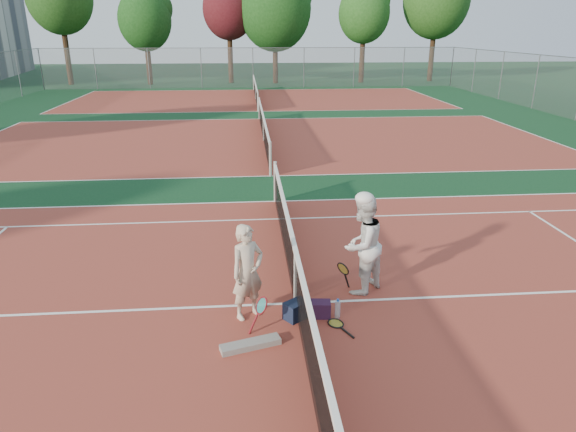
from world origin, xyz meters
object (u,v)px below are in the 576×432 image
at_px(net_main, 295,276).
at_px(water_bottle, 338,309).
at_px(sports_bag_purple, 320,309).
at_px(racket_black_held, 343,277).
at_px(player_b, 362,245).
at_px(player_a, 248,272).
at_px(racket_spare, 336,323).
at_px(sports_bag_navy, 296,310).
at_px(racket_red, 262,314).

bearing_deg(net_main, water_bottle, -38.74).
relative_size(net_main, sports_bag_purple, 33.72).
bearing_deg(sports_bag_purple, racket_black_held, 57.95).
height_order(player_b, racket_black_held, player_b).
xyz_separation_m(player_b, racket_black_held, (-0.32, 0.01, -0.60)).
height_order(player_a, sports_bag_purple, player_a).
bearing_deg(player_a, net_main, -10.60).
relative_size(net_main, racket_black_held, 19.62).
bearing_deg(racket_spare, sports_bag_navy, 43.11).
relative_size(player_a, sports_bag_purple, 4.83).
height_order(net_main, racket_spare, net_main).
xyz_separation_m(net_main, water_bottle, (0.63, -0.51, -0.36)).
distance_m(net_main, racket_red, 0.98).
distance_m(racket_black_held, sports_bag_navy, 1.24).
distance_m(sports_bag_purple, water_bottle, 0.28).
bearing_deg(water_bottle, racket_black_held, 74.63).
distance_m(player_a, racket_spare, 1.61).
bearing_deg(racket_black_held, sports_bag_purple, 16.52).
distance_m(net_main, player_a, 0.90).
bearing_deg(player_b, player_a, -22.41).
relative_size(player_b, sports_bag_purple, 5.42).
relative_size(racket_black_held, water_bottle, 1.87).
xyz_separation_m(racket_red, water_bottle, (1.22, 0.24, -0.12)).
bearing_deg(net_main, sports_bag_navy, -93.61).
distance_m(racket_black_held, water_bottle, 0.92).
bearing_deg(racket_spare, sports_bag_purple, 13.51).
distance_m(net_main, racket_black_held, 0.98).
bearing_deg(sports_bag_navy, net_main, 86.39).
distance_m(player_b, racket_spare, 1.51).
relative_size(racket_red, water_bottle, 1.79).
distance_m(player_b, racket_black_held, 0.68).
bearing_deg(net_main, sports_bag_purple, -50.78).
bearing_deg(racket_spare, player_a, 49.02).
bearing_deg(player_a, water_bottle, -40.48).
distance_m(racket_red, sports_bag_purple, 1.01).
height_order(player_a, water_bottle, player_a).
distance_m(net_main, player_b, 1.30).
height_order(player_b, water_bottle, player_b).
distance_m(player_b, water_bottle, 1.27).
distance_m(net_main, sports_bag_purple, 0.69).
bearing_deg(water_bottle, sports_bag_purple, 166.88).
height_order(player_a, racket_red, player_a).
height_order(player_b, sports_bag_purple, player_b).
height_order(sports_bag_navy, sports_bag_purple, sports_bag_navy).
distance_m(racket_red, sports_bag_navy, 0.64).
height_order(racket_spare, water_bottle, water_bottle).
relative_size(racket_spare, water_bottle, 2.00).
bearing_deg(player_a, sports_bag_navy, -43.66).
height_order(racket_black_held, sports_bag_purple, racket_black_held).
height_order(player_a, sports_bag_navy, player_a).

